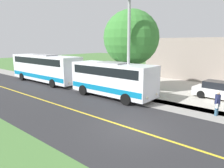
{
  "coord_description": "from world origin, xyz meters",
  "views": [
    {
      "loc": [
        8.79,
        5.99,
        4.65
      ],
      "look_at": [
        -3.5,
        -4.41,
        1.4
      ],
      "focal_mm": 33.06,
      "sensor_mm": 36.0,
      "label": 1
    }
  ],
  "objects_px": {
    "transit_bus_rear": "(45,67)",
    "pedestrian_with_bags": "(217,103)",
    "shuttle_bus_front": "(113,78)",
    "tree_curbside": "(131,38)",
    "street_light_pole": "(128,45)",
    "parked_car_near": "(221,91)"
  },
  "relations": [
    {
      "from": "transit_bus_rear",
      "to": "pedestrian_with_bags",
      "type": "xyz_separation_m",
      "value": [
        -0.74,
        18.6,
        -0.94
      ]
    },
    {
      "from": "shuttle_bus_front",
      "to": "transit_bus_rear",
      "type": "relative_size",
      "value": 0.73
    },
    {
      "from": "tree_curbside",
      "to": "transit_bus_rear",
      "type": "bearing_deg",
      "value": -74.65
    },
    {
      "from": "pedestrian_with_bags",
      "to": "tree_curbside",
      "type": "bearing_deg",
      "value": -104.11
    },
    {
      "from": "street_light_pole",
      "to": "parked_car_near",
      "type": "xyz_separation_m",
      "value": [
        -4.99,
        6.07,
        -3.76
      ]
    },
    {
      "from": "parked_car_near",
      "to": "transit_bus_rear",
      "type": "bearing_deg",
      "value": -73.45
    },
    {
      "from": "tree_curbside",
      "to": "shuttle_bus_front",
      "type": "bearing_deg",
      "value": 2.32
    },
    {
      "from": "tree_curbside",
      "to": "parked_car_near",
      "type": "bearing_deg",
      "value": 108.17
    },
    {
      "from": "shuttle_bus_front",
      "to": "tree_curbside",
      "type": "xyz_separation_m",
      "value": [
        -2.83,
        -0.11,
        3.41
      ]
    },
    {
      "from": "shuttle_bus_front",
      "to": "parked_car_near",
      "type": "distance_m",
      "value": 9.16
    },
    {
      "from": "shuttle_bus_front",
      "to": "pedestrian_with_bags",
      "type": "distance_m",
      "value": 8.26
    },
    {
      "from": "pedestrian_with_bags",
      "to": "parked_car_near",
      "type": "xyz_separation_m",
      "value": [
        -4.56,
        -0.78,
        -0.16
      ]
    },
    {
      "from": "shuttle_bus_front",
      "to": "transit_bus_rear",
      "type": "bearing_deg",
      "value": -90.02
    },
    {
      "from": "pedestrian_with_bags",
      "to": "street_light_pole",
      "type": "relative_size",
      "value": 0.2
    },
    {
      "from": "pedestrian_with_bags",
      "to": "street_light_pole",
      "type": "bearing_deg",
      "value": -86.38
    },
    {
      "from": "shuttle_bus_front",
      "to": "pedestrian_with_bags",
      "type": "relative_size",
      "value": 4.88
    },
    {
      "from": "tree_curbside",
      "to": "pedestrian_with_bags",
      "type": "bearing_deg",
      "value": 75.89
    },
    {
      "from": "pedestrian_with_bags",
      "to": "tree_curbside",
      "type": "relative_size",
      "value": 0.21
    },
    {
      "from": "street_light_pole",
      "to": "parked_car_near",
      "type": "relative_size",
      "value": 1.78
    },
    {
      "from": "parked_car_near",
      "to": "tree_curbside",
      "type": "xyz_separation_m",
      "value": [
        2.47,
        -7.52,
        4.38
      ]
    },
    {
      "from": "transit_bus_rear",
      "to": "street_light_pole",
      "type": "relative_size",
      "value": 1.32
    },
    {
      "from": "shuttle_bus_front",
      "to": "pedestrian_with_bags",
      "type": "height_order",
      "value": "shuttle_bus_front"
    }
  ]
}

